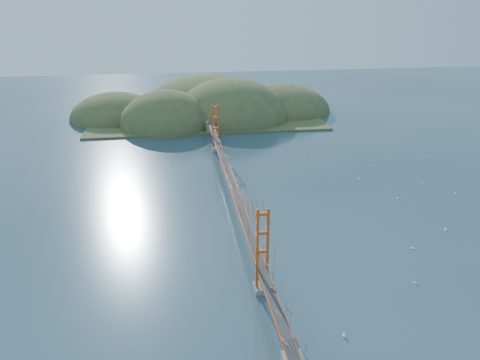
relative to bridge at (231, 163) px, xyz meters
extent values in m
plane|color=#284151|center=(0.00, -0.18, -7.01)|extent=(320.00, 320.00, 0.00)
cube|color=gray|center=(0.00, -30.18, -6.66)|extent=(2.00, 2.40, 0.70)
cube|color=gray|center=(0.00, 29.82, -6.66)|extent=(2.00, 2.40, 0.70)
cube|color=#B44314|center=(0.00, -0.18, -3.71)|extent=(1.40, 92.00, 0.16)
cube|color=#B44314|center=(0.00, -0.18, -3.91)|extent=(1.33, 92.00, 0.24)
cube|color=#38383A|center=(0.00, -0.18, -3.61)|extent=(1.19, 92.00, 0.03)
cube|color=gray|center=(0.00, 45.82, -5.36)|extent=(2.20, 2.60, 3.30)
cube|color=brown|center=(0.00, 63.82, -6.76)|extent=(70.00, 40.00, 0.60)
ellipsoid|color=brown|center=(-12.00, 55.82, -7.01)|extent=(28.00, 28.00, 21.00)
ellipsoid|color=brown|center=(8.00, 61.82, -7.01)|extent=(36.00, 36.00, 25.00)
ellipsoid|color=brown|center=(26.00, 69.82, -7.01)|extent=(32.00, 32.00, 18.00)
ellipsoid|color=brown|center=(-28.00, 67.82, -7.01)|extent=(28.00, 28.00, 16.00)
ellipsoid|color=brown|center=(2.00, 77.82, -7.01)|extent=(44.00, 44.00, 22.00)
cube|color=white|center=(40.12, 17.86, -6.95)|extent=(0.58, 0.28, 0.10)
cylinder|color=white|center=(40.12, 17.86, -6.64)|extent=(0.02, 0.02, 0.61)
cube|color=white|center=(43.25, -4.22, -6.94)|extent=(0.51, 0.60, 0.11)
cylinder|color=white|center=(43.25, -4.22, -6.62)|extent=(0.02, 0.02, 0.65)
cube|color=white|center=(34.01, 12.94, -6.95)|extent=(0.55, 0.27, 0.10)
cylinder|color=white|center=(34.01, 12.94, -6.66)|extent=(0.02, 0.02, 0.58)
cube|color=white|center=(24.70, -22.96, -6.94)|extent=(0.66, 0.45, 0.11)
cylinder|color=white|center=(24.70, -22.96, -6.60)|extent=(0.02, 0.02, 0.68)
cube|color=white|center=(21.12, 22.77, -6.94)|extent=(0.61, 0.44, 0.11)
cylinder|color=white|center=(21.12, 22.77, -6.62)|extent=(0.02, 0.02, 0.64)
cube|color=white|center=(49.83, 17.34, -6.95)|extent=(0.48, 0.50, 0.10)
cylinder|color=white|center=(49.83, 17.34, -6.66)|extent=(0.02, 0.02, 0.58)
cube|color=white|center=(29.47, 34.75, -6.96)|extent=(0.43, 0.48, 0.09)
cylinder|color=white|center=(29.47, 34.75, -6.69)|extent=(0.01, 0.01, 0.53)
cube|color=white|center=(39.37, 1.27, -6.95)|extent=(0.33, 0.53, 0.09)
cylinder|color=white|center=(39.37, 1.27, -6.68)|extent=(0.01, 0.01, 0.55)
cube|color=white|center=(20.25, 12.99, -6.96)|extent=(0.39, 0.47, 0.09)
cylinder|color=white|center=(20.25, 12.99, -6.70)|extent=(0.01, 0.01, 0.51)
cube|color=white|center=(27.59, 5.60, -6.94)|extent=(0.45, 0.66, 0.11)
cylinder|color=white|center=(27.59, 5.60, -6.59)|extent=(0.02, 0.02, 0.69)
cube|color=white|center=(20.54, -31.59, -6.96)|extent=(0.35, 0.51, 0.09)
cylinder|color=white|center=(20.54, -31.59, -6.69)|extent=(0.01, 0.01, 0.53)
cube|color=white|center=(31.10, -4.78, -6.95)|extent=(0.28, 0.55, 0.10)
cylinder|color=white|center=(31.10, -4.78, -6.66)|extent=(0.02, 0.02, 0.58)
cube|color=white|center=(7.54, -40.18, -6.94)|extent=(0.27, 0.62, 0.11)
cylinder|color=white|center=(7.54, -40.18, -6.62)|extent=(0.02, 0.02, 0.65)
cube|color=white|center=(48.86, 4.60, -6.95)|extent=(0.39, 0.51, 0.09)
cylinder|color=white|center=(48.86, 4.60, -6.68)|extent=(0.01, 0.01, 0.54)
cube|color=white|center=(33.11, -17.90, -6.94)|extent=(0.29, 0.65, 0.11)
cylinder|color=white|center=(33.11, -17.90, -6.60)|extent=(0.02, 0.02, 0.68)
cube|color=white|center=(17.81, 22.78, -6.95)|extent=(0.55, 0.24, 0.10)
cylinder|color=white|center=(17.81, 22.78, -6.66)|extent=(0.02, 0.02, 0.58)
camera|label=1|loc=(-10.29, -80.66, 28.62)|focal=35.00mm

